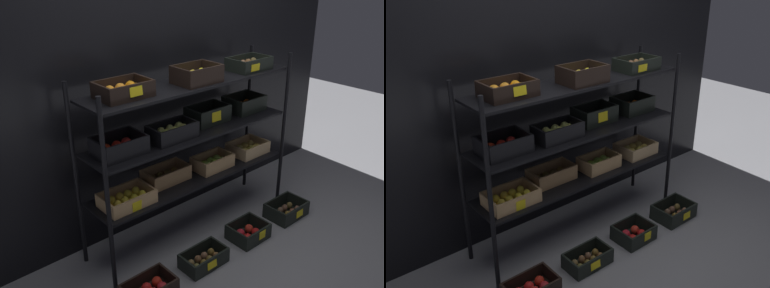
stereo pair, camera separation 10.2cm
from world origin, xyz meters
TOP-DOWN VIEW (x-y plane):
  - ground_plane at (0.00, 0.00)m, footprint 10.00×10.00m
  - storefront_wall at (0.00, 0.41)m, footprint 4.20×0.12m
  - display_rack at (-0.01, 0.00)m, footprint 1.92×0.45m
  - crate_ground_kiwi at (-0.26, -0.42)m, footprint 0.35×0.21m
  - crate_ground_center_apple_red at (0.25, -0.42)m, footprint 0.30×0.25m
  - crate_ground_right_kiwi at (0.76, -0.43)m, footprint 0.35×0.26m

SIDE VIEW (x-z plane):
  - ground_plane at x=0.00m, z-range 0.00..0.00m
  - crate_ground_kiwi at x=-0.26m, z-range -0.01..0.11m
  - crate_ground_right_kiwi at x=0.76m, z-range -0.02..0.12m
  - crate_ground_center_apple_red at x=0.25m, z-range -0.02..0.12m
  - display_rack at x=-0.01m, z-range 0.18..1.61m
  - storefront_wall at x=0.00m, z-range 0.00..2.28m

